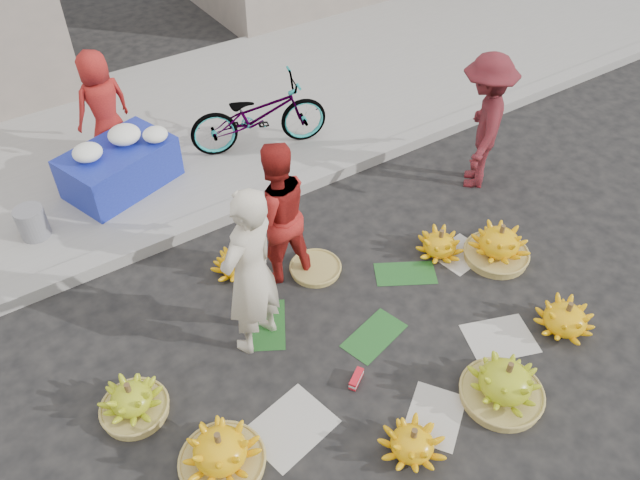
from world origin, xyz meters
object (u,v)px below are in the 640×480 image
vendor_cream (250,273)px  flower_table (120,165)px  banana_bunch_4 (499,244)px  banana_bunch_0 (221,452)px  bicycle (259,115)px

vendor_cream → flower_table: vendor_cream is taller
vendor_cream → banana_bunch_4: bearing=147.0°
banana_bunch_0 → bicycle: bicycle is taller
banana_bunch_4 → vendor_cream: vendor_cream is taller
banana_bunch_0 → banana_bunch_4: size_ratio=0.86×
banana_bunch_0 → banana_bunch_4: (3.63, 0.53, 0.00)m
vendor_cream → banana_bunch_0: bearing=25.4°
banana_bunch_4 → vendor_cream: 2.88m
banana_bunch_0 → flower_table: 3.98m
banana_bunch_4 → vendor_cream: bearing=170.5°
vendor_cream → bicycle: vendor_cream is taller
flower_table → banana_bunch_4: bearing=-67.2°
banana_bunch_4 → flower_table: bearing=131.4°
vendor_cream → bicycle: size_ratio=1.00×
flower_table → bicycle: bicycle is taller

